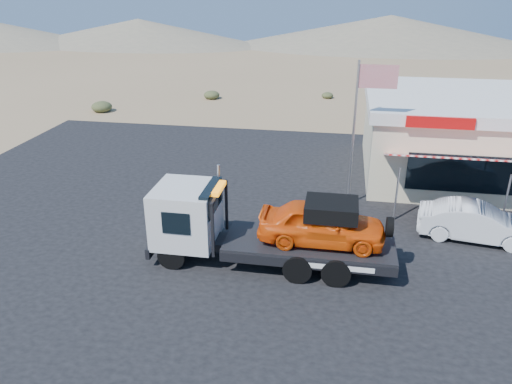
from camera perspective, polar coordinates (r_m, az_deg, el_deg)
ground at (r=18.05m, az=-4.79°, el=-6.27°), size 120.00×120.00×0.00m
asphalt_lot at (r=20.32m, az=2.79°, el=-2.61°), size 32.00×24.00×0.02m
tow_truck at (r=16.42m, az=1.06°, el=-3.71°), size 7.93×2.35×2.65m
white_sedan at (r=19.86m, az=23.90°, el=-3.20°), size 4.26×2.02×1.35m
jerky_store at (r=25.88m, az=23.80°, el=5.87°), size 10.40×9.97×3.90m
flagpole at (r=20.32m, az=11.87°, el=8.22°), size 1.55×0.10×6.00m
desert_scrub at (r=32.86m, az=-22.34°, el=6.46°), size 27.11×35.88×0.78m
distant_hills at (r=71.99m, az=-1.37°, el=17.77°), size 126.00×48.00×4.20m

